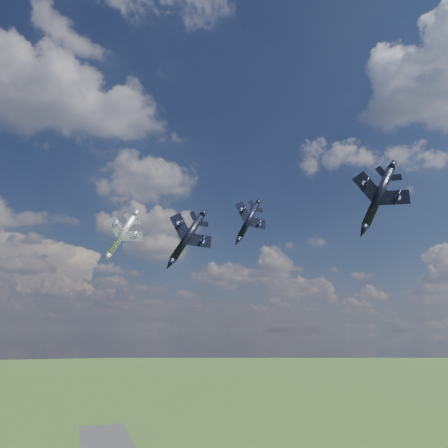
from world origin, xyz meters
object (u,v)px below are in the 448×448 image
object	(u,v)px
jet_right_navy	(378,197)
jet_high_navy	(248,221)
jet_left_silver	(122,235)
jet_lead_navy	(187,237)

from	to	relation	value
jet_right_navy	jet_high_navy	world-z (taller)	jet_high_navy
jet_right_navy	jet_high_navy	distance (m)	45.21
jet_left_silver	jet_high_navy	bearing A→B (deg)	16.31
jet_lead_navy	jet_left_silver	world-z (taller)	jet_left_silver
jet_lead_navy	jet_high_navy	world-z (taller)	jet_high_navy
jet_lead_navy	jet_right_navy	world-z (taller)	jet_right_navy
jet_high_navy	jet_left_silver	size ratio (longest dim) A/B	1.07
jet_high_navy	jet_lead_navy	bearing A→B (deg)	-151.15
jet_high_navy	jet_left_silver	bearing A→B (deg)	165.01
jet_lead_navy	jet_left_silver	size ratio (longest dim) A/B	1.06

